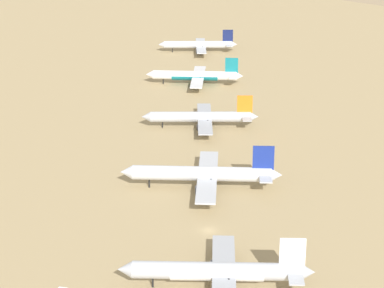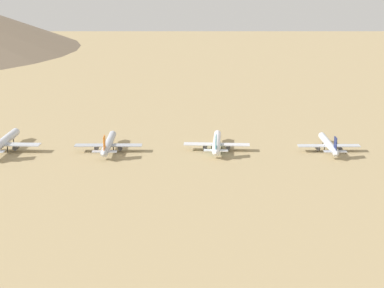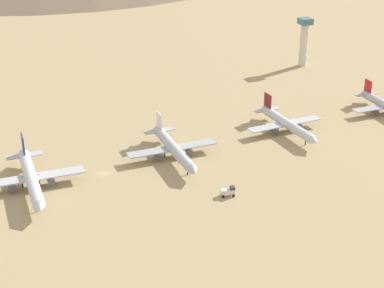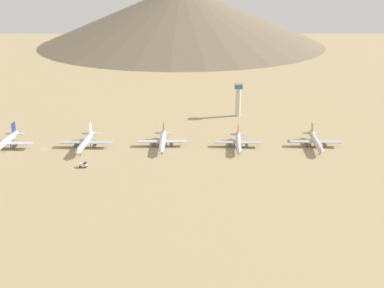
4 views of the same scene
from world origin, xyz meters
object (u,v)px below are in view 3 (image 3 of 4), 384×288
at_px(parked_jet_5, 286,123).
at_px(parked_jet_4, 173,148).
at_px(control_tower, 304,40).
at_px(parked_jet_3, 31,178).
at_px(service_truck, 229,191).

bearing_deg(parked_jet_5, parked_jet_4, -84.39).
distance_m(parked_jet_4, parked_jet_5, 58.55).
height_order(parked_jet_5, control_tower, control_tower).
relative_size(parked_jet_3, service_truck, 9.21).
bearing_deg(parked_jet_5, control_tower, 144.58).
bearing_deg(control_tower, parked_jet_5, -35.42).
bearing_deg(service_truck, parked_jet_4, -167.91).
distance_m(parked_jet_3, parked_jet_4, 60.42).
distance_m(parked_jet_3, parked_jet_5, 118.97).
xyz_separation_m(parked_jet_5, control_tower, (-85.33, 60.69, 11.99)).
bearing_deg(control_tower, parked_jet_4, -52.57).
relative_size(parked_jet_3, control_tower, 1.74).
distance_m(parked_jet_4, control_tower, 150.28).
distance_m(parked_jet_4, service_truck, 38.93).
relative_size(parked_jet_4, control_tower, 1.64).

